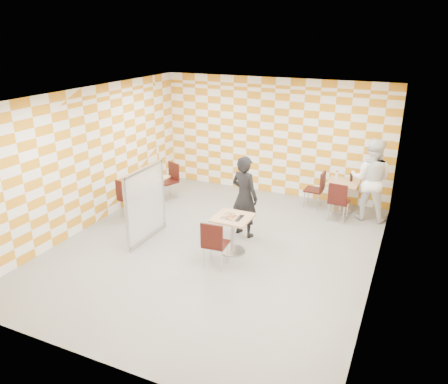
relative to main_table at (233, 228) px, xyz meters
The scene contains 15 objects.
room_shell 1.18m from the main_table, 124.82° to the left, with size 7.00×7.00×7.00m.
main_table is the anchor object (origin of this frame).
second_table 3.33m from the main_table, 62.03° to the left, with size 0.70×0.70×0.75m.
empty_table 3.01m from the main_table, 154.65° to the left, with size 0.70×0.70×0.75m.
chair_main_front 0.72m from the main_table, 94.86° to the right, with size 0.45×0.46×0.92m.
chair_second_front 2.80m from the main_table, 55.49° to the left, with size 0.45×0.46×0.92m.
chair_second_side 3.06m from the main_table, 71.23° to the left, with size 0.44×0.43×0.92m.
chair_empty_near 2.88m from the main_table, behind, with size 0.48×0.48×0.92m.
chair_empty_far 3.30m from the main_table, 142.07° to the left, with size 0.56×0.56×0.92m.
partition 1.87m from the main_table, behind, with size 0.08×1.38×1.55m.
man_dark 0.88m from the main_table, 95.90° to the left, with size 0.63×0.42×1.74m, color black.
man_white 3.55m from the main_table, 51.75° to the left, with size 0.92×0.72×1.89m, color white.
pizza_on_foil 0.26m from the main_table, 90.13° to the right, with size 0.40×0.40×0.04m.
sport_bottle 3.40m from the main_table, 66.07° to the left, with size 0.06×0.06×0.20m.
soda_bottle 3.51m from the main_table, 60.54° to the left, with size 0.07×0.07×0.23m.
Camera 1 is at (3.37, -7.01, 4.15)m, focal length 35.00 mm.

